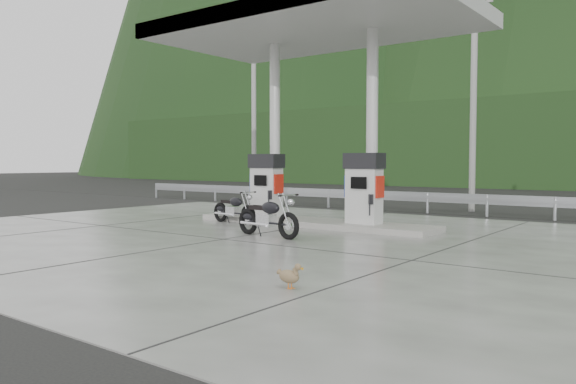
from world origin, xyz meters
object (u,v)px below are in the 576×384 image
Objects in this scene: gas_pump_left at (266,185)px; gas_pump_right at (364,188)px; motorcycle_right at (268,218)px; motorcycle_left at (234,209)px; duck at (289,277)px.

gas_pump_right is at bearing 0.00° from gas_pump_left.
motorcycle_right is at bearing -50.58° from gas_pump_left.
gas_pump_left is 3.20m from gas_pump_right.
gas_pump_right is at bearing 24.11° from motorcycle_left.
gas_pump_right is at bearing 75.17° from motorcycle_right.
motorcycle_left is (-3.61, -0.95, -0.65)m from gas_pump_right.
gas_pump_left is 3.37m from motorcycle_right.
motorcycle_right is 5.32m from duck.
gas_pump_left is 1.07× the size of motorcycle_left.
gas_pump_right is 2.85m from motorcycle_right.
motorcycle_right reaches higher than motorcycle_left.
motorcycle_left is 0.91× the size of motorcycle_right.
gas_pump_right is 3.78m from motorcycle_left.
motorcycle_right is (-1.09, -2.56, -0.61)m from gas_pump_right.
gas_pump_left is at bearing 180.00° from gas_pump_right.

